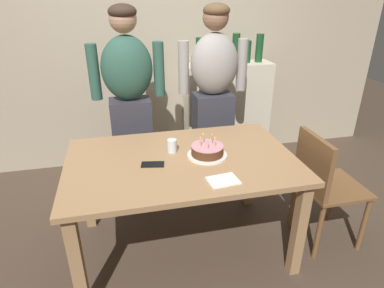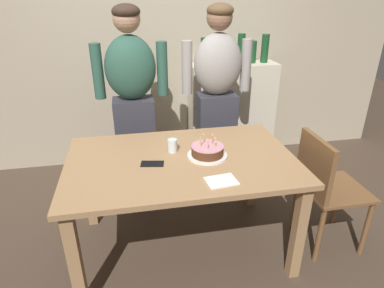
{
  "view_description": "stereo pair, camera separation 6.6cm",
  "coord_description": "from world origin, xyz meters",
  "px_view_note": "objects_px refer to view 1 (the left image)",
  "views": [
    {
      "loc": [
        -0.36,
        -1.88,
        1.75
      ],
      "look_at": [
        0.07,
        -0.0,
        0.84
      ],
      "focal_mm": 30.69,
      "sensor_mm": 36.0,
      "label": 1
    },
    {
      "loc": [
        -0.3,
        -1.89,
        1.75
      ],
      "look_at": [
        0.07,
        -0.0,
        0.84
      ],
      "focal_mm": 30.69,
      "sensor_mm": 36.0,
      "label": 2
    }
  ],
  "objects_px": {
    "birthday_cake": "(207,151)",
    "person_man_bearded": "(130,105)",
    "person_woman_cardigan": "(213,99)",
    "water_glass_near": "(172,146)",
    "napkin_stack": "(223,180)",
    "dining_chair": "(322,181)",
    "cell_phone": "(153,164)"
  },
  "relations": [
    {
      "from": "birthday_cake",
      "to": "person_man_bearded",
      "type": "relative_size",
      "value": 0.16
    },
    {
      "from": "person_woman_cardigan",
      "to": "water_glass_near",
      "type": "bearing_deg",
      "value": 54.3
    },
    {
      "from": "water_glass_near",
      "to": "napkin_stack",
      "type": "xyz_separation_m",
      "value": [
        0.22,
        -0.44,
        -0.04
      ]
    },
    {
      "from": "water_glass_near",
      "to": "person_man_bearded",
      "type": "bearing_deg",
      "value": 109.09
    },
    {
      "from": "person_woman_cardigan",
      "to": "dining_chair",
      "type": "xyz_separation_m",
      "value": [
        0.54,
        -0.95,
        -0.36
      ]
    },
    {
      "from": "water_glass_near",
      "to": "person_woman_cardigan",
      "type": "relative_size",
      "value": 0.05
    },
    {
      "from": "water_glass_near",
      "to": "dining_chair",
      "type": "xyz_separation_m",
      "value": [
        1.03,
        -0.26,
        -0.27
      ]
    },
    {
      "from": "person_woman_cardigan",
      "to": "cell_phone",
      "type": "bearing_deg",
      "value": 52.53
    },
    {
      "from": "dining_chair",
      "to": "cell_phone",
      "type": "bearing_deg",
      "value": 84.94
    },
    {
      "from": "person_man_bearded",
      "to": "person_woman_cardigan",
      "type": "bearing_deg",
      "value": -180.0
    },
    {
      "from": "napkin_stack",
      "to": "person_man_bearded",
      "type": "relative_size",
      "value": 0.11
    },
    {
      "from": "birthday_cake",
      "to": "dining_chair",
      "type": "distance_m",
      "value": 0.86
    },
    {
      "from": "birthday_cake",
      "to": "dining_chair",
      "type": "bearing_deg",
      "value": -10.09
    },
    {
      "from": "dining_chair",
      "to": "person_man_bearded",
      "type": "bearing_deg",
      "value": 53.27
    },
    {
      "from": "birthday_cake",
      "to": "napkin_stack",
      "type": "bearing_deg",
      "value": -89.05
    },
    {
      "from": "water_glass_near",
      "to": "person_man_bearded",
      "type": "xyz_separation_m",
      "value": [
        -0.24,
        0.68,
        0.09
      ]
    },
    {
      "from": "cell_phone",
      "to": "dining_chair",
      "type": "distance_m",
      "value": 1.21
    },
    {
      "from": "birthday_cake",
      "to": "person_woman_cardigan",
      "type": "relative_size",
      "value": 0.16
    },
    {
      "from": "cell_phone",
      "to": "person_woman_cardigan",
      "type": "height_order",
      "value": "person_woman_cardigan"
    },
    {
      "from": "napkin_stack",
      "to": "cell_phone",
      "type": "bearing_deg",
      "value": 142.8
    },
    {
      "from": "napkin_stack",
      "to": "dining_chair",
      "type": "bearing_deg",
      "value": 12.64
    },
    {
      "from": "napkin_stack",
      "to": "person_woman_cardigan",
      "type": "distance_m",
      "value": 1.16
    },
    {
      "from": "water_glass_near",
      "to": "person_woman_cardigan",
      "type": "bearing_deg",
      "value": 54.3
    },
    {
      "from": "cell_phone",
      "to": "person_woman_cardigan",
      "type": "relative_size",
      "value": 0.09
    },
    {
      "from": "birthday_cake",
      "to": "water_glass_near",
      "type": "bearing_deg",
      "value": 151.84
    },
    {
      "from": "person_woman_cardigan",
      "to": "napkin_stack",
      "type": "bearing_deg",
      "value": 76.61
    },
    {
      "from": "cell_phone",
      "to": "napkin_stack",
      "type": "xyz_separation_m",
      "value": [
        0.38,
        -0.29,
        0.0
      ]
    },
    {
      "from": "water_glass_near",
      "to": "dining_chair",
      "type": "distance_m",
      "value": 1.1
    },
    {
      "from": "birthday_cake",
      "to": "cell_phone",
      "type": "xyz_separation_m",
      "value": [
        -0.37,
        -0.04,
        -0.03
      ]
    },
    {
      "from": "water_glass_near",
      "to": "cell_phone",
      "type": "relative_size",
      "value": 0.63
    },
    {
      "from": "water_glass_near",
      "to": "birthday_cake",
      "type": "bearing_deg",
      "value": -28.16
    },
    {
      "from": "birthday_cake",
      "to": "cell_phone",
      "type": "height_order",
      "value": "birthday_cake"
    }
  ]
}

